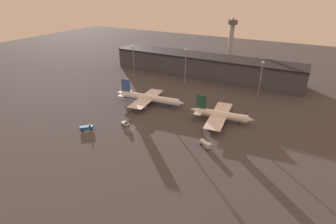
{
  "coord_description": "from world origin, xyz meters",
  "views": [
    {
      "loc": [
        77.66,
        -100.17,
        71.05
      ],
      "look_at": [
        13.85,
        17.89,
        6.0
      ],
      "focal_mm": 28.0,
      "sensor_mm": 36.0,
      "label": 1
    }
  ],
  "objects_px": {
    "control_tower": "(231,37)",
    "service_vehicle_1": "(87,127)",
    "airplane_1": "(221,115)",
    "airplane_0": "(149,98)",
    "service_vehicle_2": "(206,144)",
    "service_vehicle_0": "(125,124)"
  },
  "relations": [
    {
      "from": "service_vehicle_0",
      "to": "control_tower",
      "type": "xyz_separation_m",
      "value": [
        13.18,
        155.47,
        24.55
      ]
    },
    {
      "from": "airplane_0",
      "to": "service_vehicle_1",
      "type": "height_order",
      "value": "airplane_0"
    },
    {
      "from": "service_vehicle_0",
      "to": "service_vehicle_2",
      "type": "height_order",
      "value": "service_vehicle_2"
    },
    {
      "from": "airplane_0",
      "to": "service_vehicle_0",
      "type": "bearing_deg",
      "value": -88.4
    },
    {
      "from": "service_vehicle_0",
      "to": "service_vehicle_1",
      "type": "distance_m",
      "value": 20.83
    },
    {
      "from": "service_vehicle_2",
      "to": "control_tower",
      "type": "bearing_deg",
      "value": 135.22
    },
    {
      "from": "airplane_1",
      "to": "service_vehicle_2",
      "type": "xyz_separation_m",
      "value": [
        2.32,
        -29.89,
        -1.96
      ]
    },
    {
      "from": "airplane_0",
      "to": "service_vehicle_0",
      "type": "xyz_separation_m",
      "value": [
        4.41,
        -31.87,
        -2.69
      ]
    },
    {
      "from": "service_vehicle_1",
      "to": "service_vehicle_2",
      "type": "bearing_deg",
      "value": -27.59
    },
    {
      "from": "airplane_1",
      "to": "control_tower",
      "type": "distance_m",
      "value": 130.54
    },
    {
      "from": "airplane_0",
      "to": "airplane_1",
      "type": "distance_m",
      "value": 49.67
    },
    {
      "from": "service_vehicle_1",
      "to": "control_tower",
      "type": "distance_m",
      "value": 173.45
    },
    {
      "from": "service_vehicle_0",
      "to": "airplane_0",
      "type": "bearing_deg",
      "value": 116.36
    },
    {
      "from": "service_vehicle_0",
      "to": "airplane_1",
      "type": "bearing_deg",
      "value": 52.78
    },
    {
      "from": "service_vehicle_2",
      "to": "airplane_1",
      "type": "bearing_deg",
      "value": 127.11
    },
    {
      "from": "airplane_1",
      "to": "service_vehicle_2",
      "type": "bearing_deg",
      "value": -91.84
    },
    {
      "from": "service_vehicle_2",
      "to": "service_vehicle_0",
      "type": "bearing_deg",
      "value": -146.16
    },
    {
      "from": "service_vehicle_0",
      "to": "service_vehicle_2",
      "type": "bearing_deg",
      "value": 19.66
    },
    {
      "from": "airplane_1",
      "to": "airplane_0",
      "type": "bearing_deg",
      "value": 172.56
    },
    {
      "from": "control_tower",
      "to": "service_vehicle_1",
      "type": "bearing_deg",
      "value": -99.64
    },
    {
      "from": "control_tower",
      "to": "airplane_1",
      "type": "bearing_deg",
      "value": -75.57
    },
    {
      "from": "airplane_0",
      "to": "control_tower",
      "type": "bearing_deg",
      "value": 75.62
    }
  ]
}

